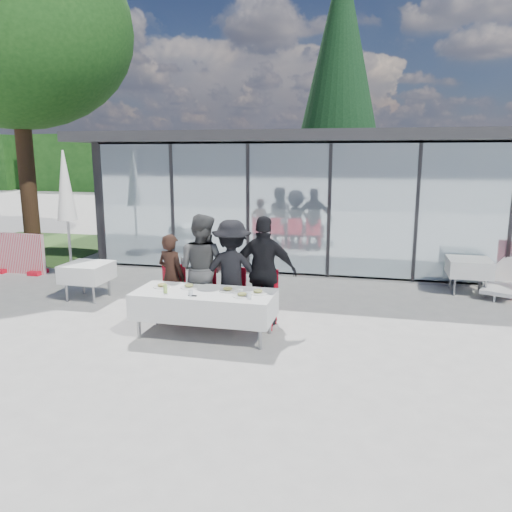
{
  "coord_description": "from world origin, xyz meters",
  "views": [
    {
      "loc": [
        2.04,
        -7.59,
        2.92
      ],
      "look_at": [
        -0.05,
        1.2,
        1.06
      ],
      "focal_mm": 35.0,
      "sensor_mm": 36.0,
      "label": 1
    }
  ],
  "objects_px": {
    "diner_c": "(232,272)",
    "plate_extra": "(242,295)",
    "plate_a": "(162,286)",
    "deciduous_tree": "(14,30)",
    "plate_c": "(228,290)",
    "folded_eyeglasses": "(193,296)",
    "diner_d": "(264,272)",
    "juice_bottle": "(165,289)",
    "plate_d": "(258,292)",
    "dining_table": "(205,304)",
    "plate_b": "(189,286)",
    "market_umbrella": "(66,195)",
    "diner_b": "(202,268)",
    "spare_table_left": "(87,272)",
    "lounger": "(504,282)",
    "diner_chair_c": "(232,293)",
    "diner_chair_b": "(203,291)",
    "diner_chair_d": "(264,295)",
    "diner_chair_a": "(172,289)",
    "spare_table_right": "(469,267)",
    "diner_a": "(171,276)",
    "conifer_tree": "(340,73)"
  },
  "relations": [
    {
      "from": "dining_table",
      "to": "diner_a",
      "type": "height_order",
      "value": "diner_a"
    },
    {
      "from": "plate_c",
      "to": "plate_extra",
      "type": "bearing_deg",
      "value": -39.69
    },
    {
      "from": "lounger",
      "to": "diner_b",
      "type": "bearing_deg",
      "value": -151.31
    },
    {
      "from": "spare_table_left",
      "to": "diner_chair_d",
      "type": "bearing_deg",
      "value": -10.72
    },
    {
      "from": "deciduous_tree",
      "to": "diner_chair_b",
      "type": "bearing_deg",
      "value": -35.83
    },
    {
      "from": "plate_a",
      "to": "market_umbrella",
      "type": "relative_size",
      "value": 0.1
    },
    {
      "from": "diner_c",
      "to": "diner_a",
      "type": "bearing_deg",
      "value": -7.5
    },
    {
      "from": "plate_d",
      "to": "juice_bottle",
      "type": "relative_size",
      "value": 2.1
    },
    {
      "from": "plate_extra",
      "to": "juice_bottle",
      "type": "bearing_deg",
      "value": -176.02
    },
    {
      "from": "diner_chair_a",
      "to": "plate_b",
      "type": "xyz_separation_m",
      "value": [
        0.55,
        -0.58,
        0.24
      ]
    },
    {
      "from": "diner_chair_b",
      "to": "market_umbrella",
      "type": "xyz_separation_m",
      "value": [
        -3.87,
        1.87,
        1.47
      ]
    },
    {
      "from": "plate_a",
      "to": "plate_extra",
      "type": "height_order",
      "value": "same"
    },
    {
      "from": "plate_b",
      "to": "diner_c",
      "type": "bearing_deg",
      "value": 45.06
    },
    {
      "from": "diner_a",
      "to": "lounger",
      "type": "height_order",
      "value": "diner_a"
    },
    {
      "from": "plate_extra",
      "to": "conifer_tree",
      "type": "xyz_separation_m",
      "value": [
        0.39,
        13.41,
        5.21
      ]
    },
    {
      "from": "diner_chair_b",
      "to": "diner_chair_d",
      "type": "xyz_separation_m",
      "value": [
        1.12,
        0.0,
        0.0
      ]
    },
    {
      "from": "diner_b",
      "to": "plate_a",
      "type": "xyz_separation_m",
      "value": [
        -0.47,
        -0.65,
        -0.18
      ]
    },
    {
      "from": "diner_d",
      "to": "diner_chair_b",
      "type": "bearing_deg",
      "value": 2.03
    },
    {
      "from": "diner_c",
      "to": "plate_d",
      "type": "xyz_separation_m",
      "value": [
        0.61,
        -0.64,
        -0.14
      ]
    },
    {
      "from": "plate_b",
      "to": "plate_c",
      "type": "distance_m",
      "value": 0.68
    },
    {
      "from": "plate_c",
      "to": "folded_eyeglasses",
      "type": "distance_m",
      "value": 0.61
    },
    {
      "from": "diner_b",
      "to": "plate_extra",
      "type": "height_order",
      "value": "diner_b"
    },
    {
      "from": "plate_b",
      "to": "plate_extra",
      "type": "distance_m",
      "value": 1.03
    },
    {
      "from": "diner_b",
      "to": "deciduous_tree",
      "type": "relative_size",
      "value": 0.2
    },
    {
      "from": "plate_a",
      "to": "lounger",
      "type": "bearing_deg",
      "value": 31.4
    },
    {
      "from": "plate_d",
      "to": "spare_table_right",
      "type": "xyz_separation_m",
      "value": [
        3.74,
        3.65,
        -0.22
      ]
    },
    {
      "from": "spare_table_left",
      "to": "plate_d",
      "type": "bearing_deg",
      "value": -19.55
    },
    {
      "from": "lounger",
      "to": "diner_chair_c",
      "type": "bearing_deg",
      "value": -148.84
    },
    {
      "from": "plate_c",
      "to": "juice_bottle",
      "type": "bearing_deg",
      "value": -159.76
    },
    {
      "from": "plate_a",
      "to": "deciduous_tree",
      "type": "height_order",
      "value": "deciduous_tree"
    },
    {
      "from": "plate_c",
      "to": "folded_eyeglasses",
      "type": "height_order",
      "value": "plate_c"
    },
    {
      "from": "plate_d",
      "to": "dining_table",
      "type": "bearing_deg",
      "value": -173.54
    },
    {
      "from": "diner_chair_a",
      "to": "folded_eyeglasses",
      "type": "height_order",
      "value": "diner_chair_a"
    },
    {
      "from": "plate_c",
      "to": "juice_bottle",
      "type": "relative_size",
      "value": 2.1
    },
    {
      "from": "diner_a",
      "to": "folded_eyeglasses",
      "type": "height_order",
      "value": "diner_a"
    },
    {
      "from": "diner_a",
      "to": "juice_bottle",
      "type": "bearing_deg",
      "value": 125.58
    },
    {
      "from": "diner_chair_b",
      "to": "diner_chair_a",
      "type": "bearing_deg",
      "value": 180.0
    },
    {
      "from": "plate_extra",
      "to": "lounger",
      "type": "distance_m",
      "value": 6.14
    },
    {
      "from": "diner_a",
      "to": "deciduous_tree",
      "type": "height_order",
      "value": "deciduous_tree"
    },
    {
      "from": "diner_chair_a",
      "to": "plate_a",
      "type": "relative_size",
      "value": 3.36
    },
    {
      "from": "diner_d",
      "to": "plate_extra",
      "type": "bearing_deg",
      "value": 82.03
    },
    {
      "from": "diner_c",
      "to": "plate_a",
      "type": "bearing_deg",
      "value": 24.81
    },
    {
      "from": "diner_chair_d",
      "to": "conifer_tree",
      "type": "xyz_separation_m",
      "value": [
        0.23,
        12.52,
        5.45
      ]
    },
    {
      "from": "diner_d",
      "to": "spare_table_right",
      "type": "relative_size",
      "value": 2.21
    },
    {
      "from": "dining_table",
      "to": "deciduous_tree",
      "type": "xyz_separation_m",
      "value": [
        -7.95,
        6.27,
        5.94
      ]
    },
    {
      "from": "diner_a",
      "to": "spare_table_right",
      "type": "xyz_separation_m",
      "value": [
        5.48,
        3.0,
        -0.22
      ]
    },
    {
      "from": "diner_b",
      "to": "lounger",
      "type": "height_order",
      "value": "diner_b"
    },
    {
      "from": "diner_c",
      "to": "plate_extra",
      "type": "distance_m",
      "value": 0.98
    },
    {
      "from": "spare_table_right",
      "to": "deciduous_tree",
      "type": "relative_size",
      "value": 0.09
    },
    {
      "from": "diner_d",
      "to": "spare_table_left",
      "type": "xyz_separation_m",
      "value": [
        -3.86,
        0.74,
        -0.4
      ]
    }
  ]
}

